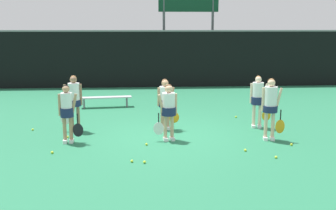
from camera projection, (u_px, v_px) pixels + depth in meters
The scene contains 20 objects.
ground_plane at pixel (168, 135), 11.79m from camera, with size 140.00×140.00×0.00m, color #26724C.
fence_windscreen at pixel (156, 59), 20.78m from camera, with size 60.00×0.08×3.01m.
scoreboard at pixel (189, 6), 21.53m from camera, with size 3.31×0.15×5.58m.
bench_courtside at pixel (105, 98), 15.73m from camera, with size 2.10×0.58×0.43m.
player_0 at pixel (67, 109), 10.83m from camera, with size 0.65×0.36×1.63m.
player_1 at pixel (168, 107), 11.04m from camera, with size 0.68×0.41×1.62m.
player_2 at pixel (271, 104), 11.07m from camera, with size 0.67×0.41×1.77m.
player_3 at pixel (74, 98), 12.01m from camera, with size 0.69×0.40×1.74m.
player_4 at pixel (165, 100), 12.24m from camera, with size 0.69×0.39×1.60m.
player_5 at pixel (258, 97), 12.46m from camera, with size 0.67×0.40×1.67m.
tennis_ball_0 at pixel (145, 162), 9.32m from camera, with size 0.07×0.07×0.07m, color #CCE033.
tennis_ball_1 at pixel (147, 144), 10.73m from camera, with size 0.07×0.07×0.07m, color #CCE033.
tennis_ball_2 at pixel (68, 137), 11.44m from camera, with size 0.07×0.07×0.07m, color #CCE033.
tennis_ball_3 at pixel (236, 117), 13.98m from camera, with size 0.07×0.07×0.07m, color #CCE033.
tennis_ball_4 at pixel (291, 144), 10.70m from camera, with size 0.07×0.07×0.07m, color #CCE033.
tennis_ball_5 at pixel (276, 157), 9.66m from camera, with size 0.07×0.07×0.07m, color #CCE033.
tennis_ball_6 at pixel (132, 161), 9.39m from camera, with size 0.07×0.07×0.07m, color #CCE033.
tennis_ball_7 at pixel (33, 130), 12.25m from camera, with size 0.07×0.07×0.07m, color #CCE033.
tennis_ball_8 at pixel (52, 152), 10.02m from camera, with size 0.07×0.07×0.07m, color #CCE033.
tennis_ball_9 at pixel (245, 150), 10.21m from camera, with size 0.07×0.07×0.07m, color #CCE033.
Camera 1 is at (-0.74, -11.36, 3.19)m, focal length 42.00 mm.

